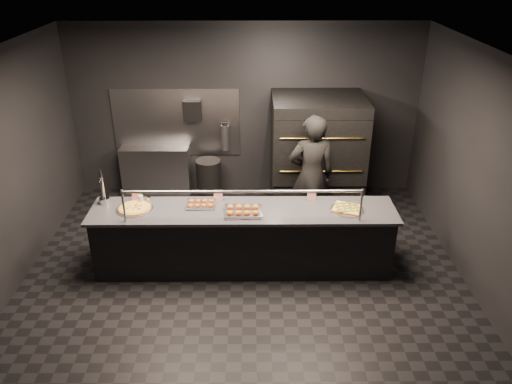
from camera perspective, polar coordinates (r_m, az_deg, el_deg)
room at (r=6.46m, az=-1.75°, el=2.67°), size 6.04×6.00×3.00m
service_counter at (r=6.90m, az=-1.44°, el=-5.36°), size 4.10×0.78×1.37m
pizza_oven at (r=8.43m, az=6.92°, el=4.49°), size 1.50×1.23×1.91m
prep_shelf at (r=9.12m, az=-11.33°, el=2.37°), size 1.20×0.35×0.90m
towel_dispenser at (r=8.69m, az=-7.30°, el=9.23°), size 0.30×0.20×0.35m
fire_extinguisher at (r=8.81m, az=-3.54°, el=6.27°), size 0.14×0.14×0.51m
beer_tap at (r=7.07m, az=-17.03°, el=-0.14°), size 0.14×0.20×0.54m
round_pizza at (r=6.86m, az=-13.68°, el=-1.81°), size 0.49×0.49×0.03m
slider_tray_a at (r=6.80m, az=-6.31°, el=-1.37°), size 0.41×0.31×0.06m
slider_tray_b at (r=6.58m, az=-1.50°, el=-2.16°), size 0.54×0.43×0.08m
square_pizza at (r=6.76m, az=10.37°, el=-1.88°), size 0.45×0.45×0.05m
condiment_jar at (r=6.98m, az=-12.75°, el=-0.84°), size 0.17×0.07×0.11m
tent_cards at (r=6.89m, az=-3.90°, el=-0.37°), size 2.54×0.04×0.15m
trash_bin at (r=8.85m, az=-5.40°, el=1.42°), size 0.44×0.44×0.73m
worker at (r=7.58m, az=6.30°, el=1.84°), size 0.73×0.51×1.92m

